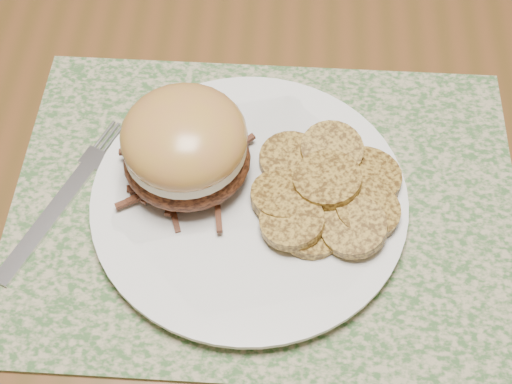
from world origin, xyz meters
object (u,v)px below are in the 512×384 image
(dining_table, at_px, (420,139))
(pork_sandwich, at_px, (185,146))
(fork, at_px, (65,197))
(dinner_plate, at_px, (249,200))

(dining_table, distance_m, pork_sandwich, 0.30)
(fork, bearing_deg, dinner_plate, 23.94)
(dinner_plate, height_order, fork, dinner_plate)
(dining_table, height_order, pork_sandwich, pork_sandwich)
(dining_table, xyz_separation_m, fork, (-0.34, -0.15, 0.09))
(dining_table, xyz_separation_m, pork_sandwich, (-0.23, -0.13, 0.14))
(pork_sandwich, relative_size, fork, 0.68)
(fork, bearing_deg, pork_sandwich, 34.60)
(dining_table, bearing_deg, pork_sandwich, -150.97)
(dinner_plate, xyz_separation_m, pork_sandwich, (-0.05, 0.02, 0.05))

